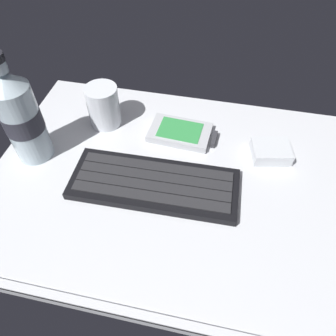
{
  "coord_description": "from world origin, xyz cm",
  "views": [
    {
      "loc": [
        7.47,
        -35.27,
        45.45
      ],
      "look_at": [
        0.0,
        0.0,
        3.0
      ],
      "focal_mm": 34.67,
      "sensor_mm": 36.0,
      "label": 1
    }
  ],
  "objects_px": {
    "handheld_device": "(183,133)",
    "charger_block": "(271,151)",
    "keyboard": "(154,184)",
    "water_bottle": "(21,117)",
    "juice_cup": "(104,107)"
  },
  "relations": [
    {
      "from": "keyboard",
      "to": "charger_block",
      "type": "xyz_separation_m",
      "value": [
        0.2,
        0.12,
        0.0
      ]
    },
    {
      "from": "handheld_device",
      "to": "charger_block",
      "type": "xyz_separation_m",
      "value": [
        0.17,
        -0.02,
        0.0
      ]
    },
    {
      "from": "water_bottle",
      "to": "charger_block",
      "type": "bearing_deg",
      "value": 11.02
    },
    {
      "from": "water_bottle",
      "to": "charger_block",
      "type": "height_order",
      "value": "water_bottle"
    },
    {
      "from": "keyboard",
      "to": "handheld_device",
      "type": "relative_size",
      "value": 2.22
    },
    {
      "from": "keyboard",
      "to": "juice_cup",
      "type": "bearing_deg",
      "value": 133.74
    },
    {
      "from": "handheld_device",
      "to": "charger_block",
      "type": "height_order",
      "value": "charger_block"
    },
    {
      "from": "handheld_device",
      "to": "charger_block",
      "type": "relative_size",
      "value": 1.88
    },
    {
      "from": "keyboard",
      "to": "water_bottle",
      "type": "bearing_deg",
      "value": 172.38
    },
    {
      "from": "handheld_device",
      "to": "keyboard",
      "type": "bearing_deg",
      "value": -101.05
    },
    {
      "from": "keyboard",
      "to": "water_bottle",
      "type": "distance_m",
      "value": 0.25
    },
    {
      "from": "keyboard",
      "to": "handheld_device",
      "type": "distance_m",
      "value": 0.14
    },
    {
      "from": "juice_cup",
      "to": "water_bottle",
      "type": "relative_size",
      "value": 0.41
    },
    {
      "from": "juice_cup",
      "to": "charger_block",
      "type": "height_order",
      "value": "juice_cup"
    },
    {
      "from": "charger_block",
      "to": "juice_cup",
      "type": "bearing_deg",
      "value": 175.47
    }
  ]
}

